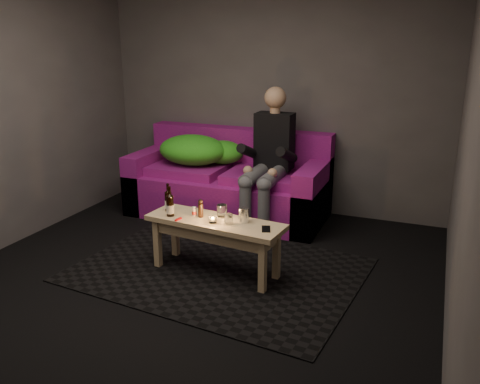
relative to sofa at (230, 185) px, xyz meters
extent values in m
plane|color=black|center=(0.35, -1.82, -0.34)|extent=(4.50, 4.50, 0.00)
plane|color=#474447|center=(0.35, 0.43, 0.96)|extent=(4.00, 0.00, 4.00)
plane|color=#474447|center=(2.35, -1.82, 0.96)|extent=(0.00, 4.50, 4.50)
cube|color=black|center=(0.49, -1.42, -0.34)|extent=(2.56, 1.98, 0.01)
cube|color=#720F71|center=(0.00, -0.05, -0.11)|extent=(2.20, 0.99, 0.46)
cube|color=#720F71|center=(0.00, 0.32, 0.36)|extent=(2.20, 0.24, 0.48)
cube|color=#720F71|center=(-0.99, -0.05, 0.00)|extent=(0.22, 0.99, 0.68)
cube|color=#720F71|center=(0.99, -0.05, 0.00)|extent=(0.22, 0.99, 0.68)
cube|color=#720F71|center=(-0.46, -0.11, 0.16)|extent=(0.82, 0.66, 0.11)
cube|color=#720F71|center=(0.46, -0.11, 0.16)|extent=(0.82, 0.66, 0.11)
ellipsoid|color=#28961B|center=(-0.43, -0.05, 0.38)|extent=(0.79, 0.62, 0.33)
ellipsoid|color=#28961B|center=(-0.13, 0.10, 0.35)|extent=(0.48, 0.40, 0.26)
ellipsoid|color=#28961B|center=(-0.68, 0.08, 0.31)|extent=(0.35, 0.29, 0.18)
cube|color=black|center=(0.53, 0.00, 0.55)|extent=(0.40, 0.24, 0.60)
sphere|color=tan|center=(0.53, 0.00, 1.01)|extent=(0.23, 0.23, 0.23)
cylinder|color=#54575F|center=(0.43, -0.34, 0.24)|extent=(0.15, 0.55, 0.15)
cylinder|color=#54575F|center=(0.62, -0.34, 0.24)|extent=(0.15, 0.55, 0.15)
cylinder|color=#54575F|center=(0.43, -0.60, -0.06)|extent=(0.12, 0.12, 0.56)
cylinder|color=#54575F|center=(0.62, -0.60, -0.06)|extent=(0.12, 0.12, 0.56)
cube|color=black|center=(0.43, -0.67, -0.31)|extent=(0.10, 0.24, 0.07)
cube|color=black|center=(0.62, -0.67, -0.31)|extent=(0.10, 0.24, 0.07)
cube|color=tan|center=(0.49, -1.47, 0.13)|extent=(1.23, 0.50, 0.04)
cube|color=tan|center=(0.49, -1.47, 0.05)|extent=(1.07, 0.40, 0.11)
cube|color=tan|center=(-0.03, -1.55, -0.12)|extent=(0.06, 0.06, 0.45)
cube|color=tan|center=(0.00, -1.28, -0.12)|extent=(0.06, 0.06, 0.45)
cube|color=tan|center=(0.99, -1.66, -0.12)|extent=(0.06, 0.06, 0.45)
cube|color=tan|center=(1.01, -1.39, -0.12)|extent=(0.06, 0.06, 0.45)
cylinder|color=black|center=(0.01, -1.41, 0.23)|extent=(0.06, 0.06, 0.17)
cylinder|color=white|center=(0.01, -1.41, 0.21)|extent=(0.06, 0.06, 0.07)
cone|color=black|center=(0.01, -1.41, 0.33)|extent=(0.06, 0.06, 0.03)
cylinder|color=black|center=(0.01, -1.41, 0.36)|extent=(0.02, 0.02, 0.08)
cylinder|color=black|center=(0.09, -1.52, 0.24)|extent=(0.06, 0.06, 0.18)
cylinder|color=white|center=(0.09, -1.52, 0.21)|extent=(0.07, 0.07, 0.08)
cone|color=black|center=(0.09, -1.52, 0.34)|extent=(0.06, 0.06, 0.03)
cylinder|color=black|center=(0.09, -1.52, 0.37)|extent=(0.02, 0.02, 0.08)
cylinder|color=silver|center=(0.28, -1.45, 0.19)|extent=(0.05, 0.05, 0.08)
cylinder|color=black|center=(0.35, -1.45, 0.21)|extent=(0.05, 0.05, 0.12)
cylinder|color=white|center=(0.51, -1.36, 0.20)|extent=(0.09, 0.09, 0.10)
cylinder|color=white|center=(0.50, -1.54, 0.17)|extent=(0.06, 0.06, 0.05)
sphere|color=orange|center=(0.50, -1.54, 0.18)|extent=(0.02, 0.02, 0.02)
cylinder|color=white|center=(0.64, -1.52, 0.19)|extent=(0.09, 0.09, 0.09)
cylinder|color=silver|center=(0.74, -1.42, 0.21)|extent=(0.09, 0.09, 0.12)
cube|color=black|center=(0.96, -1.52, 0.15)|extent=(0.11, 0.15, 0.01)
cube|color=red|center=(0.21, -1.59, 0.15)|extent=(0.03, 0.08, 0.01)
camera|label=1|loc=(2.19, -5.11, 1.64)|focal=38.00mm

